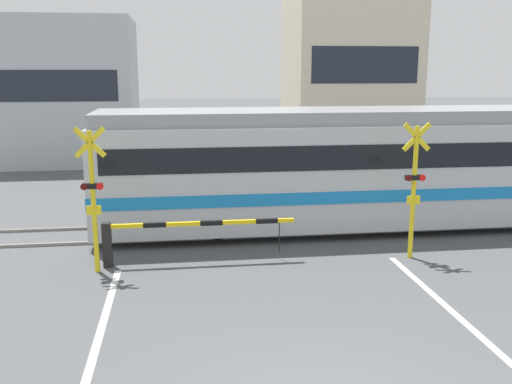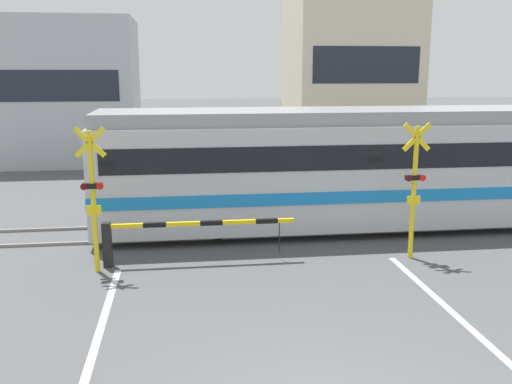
{
  "view_description": "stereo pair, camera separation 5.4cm",
  "coord_description": "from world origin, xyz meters",
  "px_view_note": "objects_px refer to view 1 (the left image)",
  "views": [
    {
      "loc": [
        -1.77,
        -6.15,
        4.48
      ],
      "look_at": [
        0.0,
        6.95,
        1.6
      ],
      "focal_mm": 40.0,
      "sensor_mm": 36.0,
      "label": 1
    },
    {
      "loc": [
        -1.72,
        -6.15,
        4.48
      ],
      "look_at": [
        0.0,
        6.95,
        1.6
      ],
      "focal_mm": 40.0,
      "sensor_mm": 36.0,
      "label": 2
    }
  ],
  "objects_px": {
    "commuter_train": "(401,164)",
    "crossing_signal_right": "(414,185)",
    "crossing_barrier_far": "(302,183)",
    "crossing_signal_left": "(93,194)",
    "crossing_barrier_near": "(162,233)",
    "pedestrian": "(210,166)"
  },
  "relations": [
    {
      "from": "crossing_signal_right",
      "to": "pedestrian",
      "type": "xyz_separation_m",
      "value": [
        -4.36,
        8.15,
        -0.85
      ]
    },
    {
      "from": "commuter_train",
      "to": "crossing_barrier_far",
      "type": "distance_m",
      "value": 3.7
    },
    {
      "from": "commuter_train",
      "to": "crossing_signal_right",
      "type": "relative_size",
      "value": 5.26
    },
    {
      "from": "crossing_barrier_far",
      "to": "crossing_signal_right",
      "type": "bearing_deg",
      "value": -75.34
    },
    {
      "from": "commuter_train",
      "to": "crossing_signal_right",
      "type": "height_order",
      "value": "commuter_train"
    },
    {
      "from": "commuter_train",
      "to": "crossing_signal_right",
      "type": "bearing_deg",
      "value": -105.95
    },
    {
      "from": "crossing_barrier_far",
      "to": "crossing_signal_left",
      "type": "height_order",
      "value": "crossing_signal_left"
    },
    {
      "from": "pedestrian",
      "to": "crossing_signal_left",
      "type": "bearing_deg",
      "value": -110.18
    },
    {
      "from": "crossing_signal_left",
      "to": "pedestrian",
      "type": "bearing_deg",
      "value": 69.82
    },
    {
      "from": "crossing_signal_left",
      "to": "pedestrian",
      "type": "xyz_separation_m",
      "value": [
        2.99,
        8.15,
        -0.85
      ]
    },
    {
      "from": "crossing_barrier_near",
      "to": "crossing_signal_right",
      "type": "height_order",
      "value": "crossing_signal_right"
    },
    {
      "from": "crossing_barrier_near",
      "to": "pedestrian",
      "type": "distance_m",
      "value": 7.99
    },
    {
      "from": "crossing_barrier_far",
      "to": "crossing_signal_left",
      "type": "bearing_deg",
      "value": -136.66
    },
    {
      "from": "crossing_signal_right",
      "to": "pedestrian",
      "type": "relative_size",
      "value": 1.98
    },
    {
      "from": "crossing_barrier_near",
      "to": "crossing_barrier_far",
      "type": "height_order",
      "value": "same"
    },
    {
      "from": "crossing_signal_left",
      "to": "crossing_signal_right",
      "type": "height_order",
      "value": "same"
    },
    {
      "from": "crossing_barrier_near",
      "to": "crossing_signal_right",
      "type": "bearing_deg",
      "value": -2.98
    },
    {
      "from": "crossing_barrier_far",
      "to": "commuter_train",
      "type": "bearing_deg",
      "value": -50.43
    },
    {
      "from": "crossing_barrier_near",
      "to": "crossing_barrier_far",
      "type": "relative_size",
      "value": 1.0
    },
    {
      "from": "crossing_barrier_near",
      "to": "crossing_signal_right",
      "type": "distance_m",
      "value": 5.99
    },
    {
      "from": "crossing_barrier_far",
      "to": "crossing_signal_right",
      "type": "xyz_separation_m",
      "value": [
        1.45,
        -5.56,
        1.04
      ]
    },
    {
      "from": "crossing_signal_left",
      "to": "pedestrian",
      "type": "distance_m",
      "value": 8.72
    }
  ]
}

